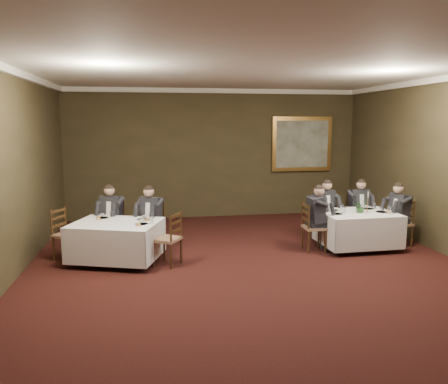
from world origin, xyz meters
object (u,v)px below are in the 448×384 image
object	(u,v)px
chair_sec_backleft	(113,235)
diner_sec_backleft	(112,225)
painting	(302,144)
diner_sec_backright	(152,226)
chair_main_backleft	(323,227)
chair_main_endleft	(313,237)
diner_main_backright	(358,216)
table_second	(116,239)
chair_sec_endleft	(68,245)
centerpiece	(361,206)
table_main	(357,227)
diner_main_endleft	(314,226)
chair_sec_backright	(152,237)
chair_sec_endright	(168,250)
diner_main_endright	(399,222)
diner_main_backleft	(324,217)
chair_main_backright	(357,225)
chair_main_endright	(399,233)
candlestick	(368,205)

from	to	relation	value
chair_sec_backleft	diner_sec_backleft	size ratio (longest dim) A/B	0.74
painting	diner_sec_backright	bearing A→B (deg)	-144.14
chair_main_backleft	chair_main_endleft	distance (m)	0.96
chair_main_backleft	diner_main_backright	xyz separation A→B (m)	(0.82, 0.01, 0.23)
table_second	chair_sec_endleft	world-z (taller)	chair_sec_endleft
centerpiece	diner_sec_backleft	bearing A→B (deg)	171.03
diner_sec_backleft	centerpiece	bearing A→B (deg)	-169.52
chair_main_backleft	chair_sec_endleft	world-z (taller)	same
table_main	diner_main_endleft	bearing A→B (deg)	-178.69
chair_main_backleft	painting	world-z (taller)	painting
chair_sec_backleft	chair_sec_backright	bearing A→B (deg)	-179.10
diner_main_endleft	chair_sec_endright	world-z (taller)	diner_main_endleft
diner_main_endright	diner_main_backleft	bearing A→B (deg)	50.72
centerpiece	chair_main_endleft	bearing A→B (deg)	179.75
chair_sec_backright	diner_main_endright	bearing A→B (deg)	-157.12
table_main	chair_sec_endleft	size ratio (longest dim) A/B	1.56
diner_sec_backleft	chair_sec_backright	bearing A→B (deg)	-178.31
chair_main_endleft	chair_sec_endright	distance (m)	3.00
diner_main_backleft	chair_sec_endright	bearing A→B (deg)	6.42
diner_main_endright	diner_sec_backleft	bearing A→B (deg)	71.79
diner_sec_backleft	diner_sec_backright	size ratio (longest dim) A/B	1.00
chair_main_backleft	chair_main_endleft	world-z (taller)	same
diner_main_endright	chair_sec_endright	size ratio (longest dim) A/B	1.35
chair_sec_endright	table_second	bearing A→B (deg)	103.59
chair_main_backright	diner_main_endleft	distance (m)	1.59
centerpiece	table_second	bearing A→B (deg)	-178.93
table_second	centerpiece	xyz separation A→B (m)	(4.91, 0.09, 0.46)
diner_main_endright	chair_sec_endleft	world-z (taller)	diner_main_endright
chair_sec_endright	table_main	bearing A→B (deg)	-51.38
diner_main_endleft	diner_sec_backleft	distance (m)	4.15
chair_sec_backleft	painting	bearing A→B (deg)	-131.63
diner_main_endleft	chair_sec_endright	distance (m)	3.02
diner_main_backleft	chair_main_backright	size ratio (longest dim) A/B	1.35
diner_main_endleft	chair_sec_backright	bearing A→B (deg)	-98.40
chair_main_backleft	chair_main_endleft	size ratio (longest dim) A/B	1.00
chair_sec_backright	painting	bearing A→B (deg)	-115.89
table_main	chair_sec_endright	world-z (taller)	chair_sec_endright
diner_main_endleft	painting	world-z (taller)	painting
chair_main_backright	diner_sec_backleft	xyz separation A→B (m)	(-5.42, -0.02, 0.23)
chair_sec_endleft	chair_main_endright	bearing A→B (deg)	118.42
diner_main_backleft	chair_sec_backright	distance (m)	3.81
diner_main_backright	diner_main_endright	xyz separation A→B (m)	(0.56, -0.76, 0.00)
table_second	chair_main_endleft	bearing A→B (deg)	1.41
chair_sec_endleft	chair_sec_backright	bearing A→B (deg)	130.96
chair_main_backright	diner_main_endleft	size ratio (longest dim) A/B	0.74
chair_sec_endleft	diner_sec_backright	bearing A→B (deg)	130.65
chair_main_backright	chair_sec_endright	bearing A→B (deg)	13.73
diner_main_endleft	chair_sec_backleft	world-z (taller)	diner_main_endleft
diner_main_backleft	candlestick	bearing A→B (deg)	115.26
table_second	chair_main_endright	bearing A→B (deg)	1.39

